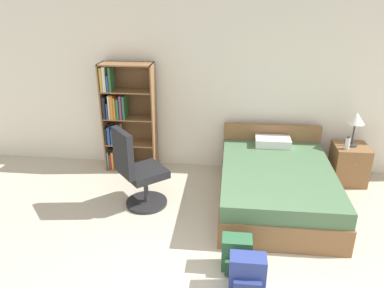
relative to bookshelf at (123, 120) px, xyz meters
name	(u,v)px	position (x,y,z in m)	size (l,w,h in m)	color
wall_back	(229,86)	(1.59, 0.25, 0.50)	(9.00, 0.06, 2.60)	silver
bookshelf	(123,120)	(0.00, 0.00, 0.00)	(0.78, 0.33, 1.66)	brown
bed	(276,184)	(2.25, -0.81, -0.52)	(1.43, 2.01, 0.78)	brown
office_chair	(138,173)	(0.49, -1.11, -0.30)	(0.72, 0.71, 1.10)	#232326
nightstand	(349,164)	(3.37, -0.11, -0.51)	(0.47, 0.50, 0.57)	brown
table_lamp	(356,119)	(3.36, -0.09, 0.17)	(0.24, 0.24, 0.50)	#333333
water_bottle	(347,143)	(3.26, -0.23, -0.14)	(0.07, 0.07, 0.18)	silver
backpack_blue	(247,274)	(1.84, -2.43, -0.62)	(0.34, 0.25, 0.37)	navy
backpack_green	(237,254)	(1.74, -2.15, -0.63)	(0.30, 0.27, 0.36)	#2D603D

